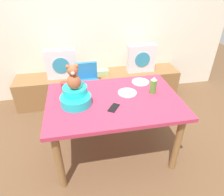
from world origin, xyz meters
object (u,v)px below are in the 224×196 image
at_px(pillow_floral_right, 141,58).
at_px(highchair, 88,84).
at_px(coffee_mug, 65,86).
at_px(dinner_plate_far, 140,82).
at_px(cell_phone, 114,108).
at_px(dinner_plate_near, 127,93).
at_px(teddy_bear, 73,78).
at_px(dining_table, 114,107).
at_px(infant_seat_teal, 76,97).
at_px(book_stack, 102,72).
at_px(ketchup_bottle, 153,85).
at_px(pillow_floral_left, 61,64).

height_order(pillow_floral_right, highchair, pillow_floral_right).
bearing_deg(coffee_mug, pillow_floral_right, 37.90).
distance_m(dinner_plate_far, cell_phone, 0.61).
xyz_separation_m(dinner_plate_near, cell_phone, (-0.19, -0.24, -0.00)).
relative_size(pillow_floral_right, teddy_bear, 1.76).
distance_m(dining_table, highchair, 0.81).
xyz_separation_m(pillow_floral_right, teddy_bear, (-1.06, -1.19, 0.34)).
relative_size(infant_seat_teal, coffee_mug, 2.75).
distance_m(coffee_mug, cell_phone, 0.63).
height_order(pillow_floral_right, coffee_mug, pillow_floral_right).
distance_m(pillow_floral_right, highchair, 0.99).
xyz_separation_m(book_stack, infant_seat_teal, (-0.43, -1.21, 0.32)).
height_order(highchair, ketchup_bottle, ketchup_bottle).
bearing_deg(teddy_bear, highchair, 77.79).
height_order(dining_table, ketchup_bottle, ketchup_bottle).
xyz_separation_m(pillow_floral_left, ketchup_bottle, (1.00, -1.14, 0.15)).
relative_size(pillow_floral_left, pillow_floral_right, 1.00).
relative_size(pillow_floral_left, infant_seat_teal, 1.33).
height_order(pillow_floral_right, infant_seat_teal, same).
bearing_deg(infant_seat_teal, cell_phone, -24.12).
distance_m(dining_table, infant_seat_teal, 0.42).
bearing_deg(highchair, dinner_plate_far, -38.85).
relative_size(dining_table, cell_phone, 9.41).
height_order(book_stack, coffee_mug, coffee_mug).
height_order(dining_table, teddy_bear, teddy_bear).
relative_size(dining_table, ketchup_bottle, 7.33).
bearing_deg(cell_phone, coffee_mug, -8.65).
distance_m(book_stack, dining_table, 1.22).
relative_size(book_stack, dining_table, 0.15).
distance_m(highchair, teddy_bear, 0.93).
height_order(pillow_floral_right, dinner_plate_far, pillow_floral_right).
distance_m(dining_table, ketchup_bottle, 0.48).
bearing_deg(teddy_bear, pillow_floral_right, 48.33).
relative_size(dining_table, infant_seat_teal, 4.11).
relative_size(dinner_plate_near, dinner_plate_far, 1.00).
bearing_deg(pillow_floral_right, teddy_bear, -131.67).
distance_m(dining_table, dinner_plate_far, 0.49).
xyz_separation_m(ketchup_bottle, dinner_plate_far, (-0.06, 0.25, -0.08)).
bearing_deg(teddy_bear, dinner_plate_near, 8.96).
distance_m(teddy_bear, coffee_mug, 0.38).
relative_size(book_stack, highchair, 0.25).
relative_size(dinner_plate_far, cell_phone, 1.39).
bearing_deg(book_stack, dining_table, -92.22).
bearing_deg(book_stack, cell_phone, -93.26).
relative_size(teddy_bear, coffee_mug, 2.08).
distance_m(highchair, ketchup_bottle, 1.01).
bearing_deg(infant_seat_teal, pillow_floral_right, 48.32).
height_order(highchair, infant_seat_teal, infant_seat_teal).
bearing_deg(cell_phone, infant_seat_teal, 10.96).
height_order(infant_seat_teal, dinner_plate_near, infant_seat_teal).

